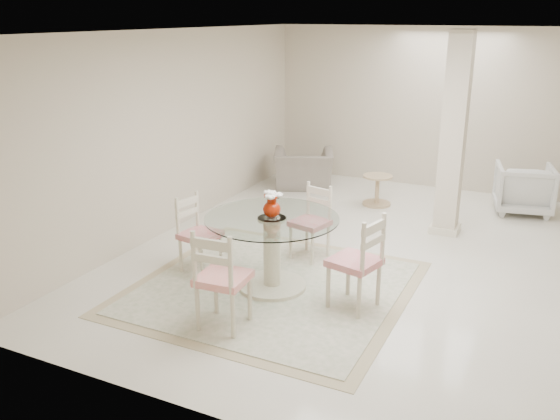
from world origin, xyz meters
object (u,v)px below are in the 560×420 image
at_px(dining_table, 272,253).
at_px(recliner_taupe, 303,169).
at_px(column, 454,136).
at_px(side_table, 377,191).
at_px(armchair_white, 524,189).
at_px(dining_chair_north, 313,216).
at_px(dining_chair_west, 196,228).
at_px(dining_chair_east, 361,256).
at_px(red_vase, 272,205).
at_px(dining_chair_south, 219,273).

xyz_separation_m(dining_table, recliner_taupe, (-1.30, 3.84, -0.10)).
relative_size(column, recliner_taupe, 2.72).
bearing_deg(side_table, armchair_white, 16.12).
height_order(dining_chair_north, dining_chair_west, dining_chair_north).
height_order(dining_chair_west, side_table, dining_chair_west).
relative_size(dining_table, dining_chair_east, 1.27).
bearing_deg(dining_chair_north, dining_chair_west, -124.39).
relative_size(red_vase, side_table, 0.60).
bearing_deg(recliner_taupe, dining_chair_west, 71.12).
bearing_deg(dining_table, dining_chair_east, -3.34).
distance_m(dining_chair_north, dining_chair_west, 1.44).
xyz_separation_m(column, dining_chair_south, (-1.41, -3.66, -0.75)).
bearing_deg(dining_chair_east, recliner_taupe, -135.21).
bearing_deg(dining_chair_south, red_vase, -95.94).
bearing_deg(dining_chair_west, dining_chair_east, -84.04).
distance_m(red_vase, armchair_white, 4.64).
xyz_separation_m(dining_chair_west, dining_chair_south, (0.98, -1.07, 0.07)).
xyz_separation_m(column, dining_chair_north, (-1.31, -1.62, -0.82)).
height_order(column, dining_chair_east, column).
height_order(dining_table, armchair_white, dining_table).
bearing_deg(dining_chair_south, recliner_taupe, -79.24).
relative_size(dining_chair_east, dining_chair_west, 1.12).
relative_size(column, side_table, 5.62).
distance_m(dining_chair_east, armchair_white, 4.26).
bearing_deg(dining_chair_east, column, -173.39).
xyz_separation_m(red_vase, recliner_taupe, (-1.30, 3.84, -0.65)).
distance_m(dining_chair_south, armchair_white, 5.53).
bearing_deg(side_table, recliner_taupe, 163.55).
relative_size(column, dining_table, 1.88).
relative_size(dining_chair_west, armchair_white, 1.23).
distance_m(dining_chair_north, side_table, 2.42).
height_order(dining_table, recliner_taupe, dining_table).
xyz_separation_m(dining_table, side_table, (0.15, 3.41, -0.20)).
height_order(dining_chair_east, armchair_white, dining_chair_east).
xyz_separation_m(dining_table, dining_chair_east, (1.02, -0.06, 0.17)).
height_order(column, red_vase, column).
relative_size(dining_chair_east, side_table, 2.35).
relative_size(dining_chair_west, dining_chair_south, 0.89).
bearing_deg(dining_chair_west, red_vase, -83.86).
xyz_separation_m(red_vase, dining_chair_south, (-0.04, -1.02, -0.37)).
xyz_separation_m(dining_table, dining_chair_north, (0.06, 1.01, 0.11)).
xyz_separation_m(dining_chair_north, dining_chair_west, (-1.07, -0.96, -0.00)).
distance_m(column, side_table, 1.83).
xyz_separation_m(dining_chair_east, armchair_white, (1.23, 4.07, -0.22)).
bearing_deg(side_table, dining_chair_east, -75.97).
bearing_deg(recliner_taupe, dining_chair_south, 81.36).
relative_size(dining_chair_south, recliner_taupe, 1.14).
relative_size(dining_table, side_table, 2.99).
distance_m(dining_table, dining_chair_north, 1.02).
relative_size(column, dining_chair_west, 2.68).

